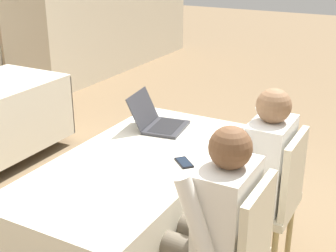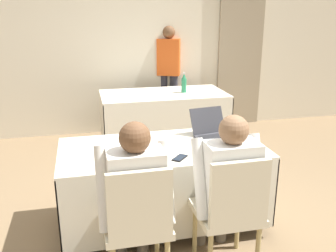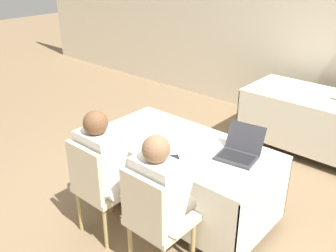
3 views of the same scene
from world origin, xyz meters
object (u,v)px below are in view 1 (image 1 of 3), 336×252
at_px(laptop, 159,122).
at_px(cell_phone, 184,163).
at_px(person_checkered_shirt, 211,221).
at_px(chair_near_right, 270,196).
at_px(person_white_shirt, 255,168).

distance_m(laptop, cell_phone, 0.58).
distance_m(cell_phone, person_checkered_shirt, 0.54).
height_order(cell_phone, chair_near_right, chair_near_right).
relative_size(laptop, chair_near_right, 0.43).
bearing_deg(laptop, cell_phone, -144.33).
bearing_deg(person_checkered_shirt, person_white_shirt, -180.00).
relative_size(person_checkered_shirt, person_white_shirt, 1.00).
height_order(person_checkered_shirt, person_white_shirt, same).
height_order(chair_near_right, person_checkered_shirt, person_checkered_shirt).
bearing_deg(chair_near_right, person_white_shirt, -90.00).
xyz_separation_m(cell_phone, person_checkered_shirt, (-0.40, -0.35, -0.06)).
distance_m(laptop, person_checkered_shirt, 1.12).
xyz_separation_m(chair_near_right, person_checkered_shirt, (-0.65, 0.10, 0.16)).
distance_m(chair_near_right, person_checkered_shirt, 0.68).
height_order(cell_phone, person_checkered_shirt, person_checkered_shirt).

